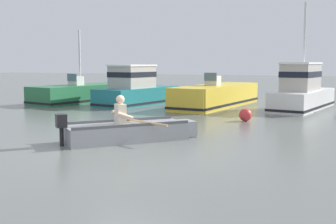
% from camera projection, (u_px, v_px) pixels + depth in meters
% --- Properties ---
extents(ground_plane, '(120.00, 120.00, 0.00)m').
position_uv_depth(ground_plane, '(127.00, 151.00, 9.70)').
color(ground_plane, slate).
extents(rowboat_with_person, '(2.95, 3.16, 1.19)m').
position_uv_depth(rowboat_with_person, '(129.00, 131.00, 11.00)').
color(rowboat_with_person, gray).
rests_on(rowboat_with_person, ground).
extents(moored_boat_green, '(3.08, 5.98, 3.64)m').
position_uv_depth(moored_boat_green, '(82.00, 94.00, 21.74)').
color(moored_boat_green, '#287042').
rests_on(moored_boat_green, ground).
extents(moored_boat_teal, '(2.62, 4.97, 1.92)m').
position_uv_depth(moored_boat_teal, '(136.00, 90.00, 20.38)').
color(moored_boat_teal, '#1E727A').
rests_on(moored_boat_teal, ground).
extents(moored_boat_yellow, '(2.56, 6.66, 1.56)m').
position_uv_depth(moored_boat_yellow, '(217.00, 96.00, 19.67)').
color(moored_boat_yellow, gold).
rests_on(moored_boat_yellow, ground).
extents(moored_boat_white, '(2.43, 5.34, 4.57)m').
position_uv_depth(moored_boat_white, '(302.00, 92.00, 18.35)').
color(moored_boat_white, white).
rests_on(moored_boat_white, ground).
extents(mooring_buoy, '(0.44, 0.44, 0.44)m').
position_uv_depth(mooring_buoy, '(245.00, 115.00, 14.65)').
color(mooring_buoy, red).
rests_on(mooring_buoy, ground).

